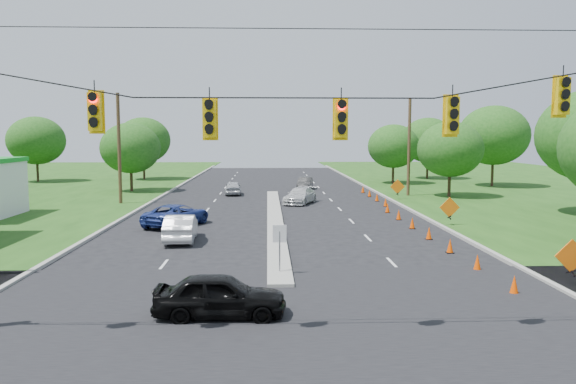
{
  "coord_description": "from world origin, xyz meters",
  "views": [
    {
      "loc": [
        -0.47,
        -16.05,
        5.62
      ],
      "look_at": [
        0.54,
        11.6,
        2.8
      ],
      "focal_mm": 35.0,
      "sensor_mm": 36.0,
      "label": 1
    }
  ],
  "objects": [
    {
      "name": "white_sedan",
      "position": [
        -5.09,
        13.57,
        0.71
      ],
      "size": [
        1.74,
        4.39,
        1.42
      ],
      "primitive_type": "imported",
      "rotation": [
        0.0,
        0.0,
        3.2
      ],
      "color": "silver",
      "rests_on": "ground"
    },
    {
      "name": "cone_3",
      "position": [
        8.23,
        13.5,
        0.35
      ],
      "size": [
        0.32,
        0.32,
        0.7
      ],
      "primitive_type": "cone",
      "color": "#F84600",
      "rests_on": "ground"
    },
    {
      "name": "tree_12",
      "position": [
        14.0,
        48.0,
        4.34
      ],
      "size": [
        5.88,
        5.88,
        6.86
      ],
      "color": "black",
      "rests_on": "ground"
    },
    {
      "name": "work_sign_2",
      "position": [
        10.8,
        32.0,
        1.09
      ],
      "size": [
        1.27,
        0.58,
        1.37
      ],
      "color": "black",
      "rests_on": "ground"
    },
    {
      "name": "cross_street",
      "position": [
        0.0,
        0.0,
        0.0
      ],
      "size": [
        160.0,
        14.0,
        0.02
      ],
      "primitive_type": "cube",
      "color": "black",
      "rests_on": "ground"
    },
    {
      "name": "median",
      "position": [
        0.0,
        21.0,
        0.0
      ],
      "size": [
        1.0,
        34.0,
        0.18
      ],
      "primitive_type": "cube",
      "color": "gray",
      "rests_on": "ground"
    },
    {
      "name": "utility_pole_far_right",
      "position": [
        12.5,
        35.0,
        4.5
      ],
      "size": [
        0.28,
        0.28,
        9.0
      ],
      "primitive_type": "cylinder",
      "color": "#422D1C",
      "rests_on": "ground"
    },
    {
      "name": "dark_car_receding",
      "position": [
        3.4,
        41.65,
        0.63
      ],
      "size": [
        1.99,
        4.01,
        1.26
      ],
      "primitive_type": "imported",
      "rotation": [
        0.0,
        0.0,
        -0.18
      ],
      "color": "#292929",
      "rests_on": "ground"
    },
    {
      "name": "signal_span",
      "position": [
        -0.05,
        -1.0,
        4.97
      ],
      "size": [
        25.6,
        0.32,
        9.0
      ],
      "color": "#422D1C",
      "rests_on": "ground"
    },
    {
      "name": "cone_10",
      "position": [
        8.83,
        38.0,
        0.35
      ],
      "size": [
        0.32,
        0.32,
        0.7
      ],
      "primitive_type": "cone",
      "color": "#F84600",
      "rests_on": "ground"
    },
    {
      "name": "cone_9",
      "position": [
        8.83,
        34.5,
        0.35
      ],
      "size": [
        0.32,
        0.32,
        0.7
      ],
      "primitive_type": "cone",
      "color": "#F84600",
      "rests_on": "ground"
    },
    {
      "name": "median_sign",
      "position": [
        0.0,
        6.0,
        1.46
      ],
      "size": [
        0.55,
        0.06,
        2.05
      ],
      "color": "gray",
      "rests_on": "ground"
    },
    {
      "name": "tree_4",
      "position": [
        -28.0,
        52.0,
        4.96
      ],
      "size": [
        6.72,
        6.72,
        7.84
      ],
      "color": "black",
      "rests_on": "ground"
    },
    {
      "name": "cone_6",
      "position": [
        8.23,
        24.0,
        0.35
      ],
      "size": [
        0.32,
        0.32,
        0.7
      ],
      "primitive_type": "cone",
      "color": "#F84600",
      "rests_on": "ground"
    },
    {
      "name": "work_sign_1",
      "position": [
        10.8,
        18.0,
        1.09
      ],
      "size": [
        1.27,
        0.58,
        1.37
      ],
      "color": "black",
      "rests_on": "ground"
    },
    {
      "name": "silver_car_oncoming",
      "position": [
        -3.73,
        36.75,
        0.64
      ],
      "size": [
        1.72,
        3.86,
        1.29
      ],
      "primitive_type": "imported",
      "rotation": [
        0.0,
        0.0,
        3.19
      ],
      "color": "#A9ABB0",
      "rests_on": "ground"
    },
    {
      "name": "curb_left",
      "position": [
        -10.1,
        30.0,
        0.0
      ],
      "size": [
        0.25,
        110.0,
        0.16
      ],
      "primitive_type": "cube",
      "color": "gray",
      "rests_on": "ground"
    },
    {
      "name": "tree_11",
      "position": [
        20.0,
        55.0,
        4.96
      ],
      "size": [
        6.72,
        6.72,
        7.84
      ],
      "color": "black",
      "rests_on": "ground"
    },
    {
      "name": "blue_pickup",
      "position": [
        -6.11,
        18.55,
        0.69
      ],
      "size": [
        4.13,
        5.45,
        1.38
      ],
      "primitive_type": "imported",
      "rotation": [
        0.0,
        0.0,
        2.72
      ],
      "color": "navy",
      "rests_on": "ground"
    },
    {
      "name": "tree_10",
      "position": [
        24.0,
        44.0,
        5.58
      ],
      "size": [
        7.56,
        7.56,
        8.82
      ],
      "color": "black",
      "rests_on": "ground"
    },
    {
      "name": "tree_5",
      "position": [
        -14.0,
        40.0,
        4.34
      ],
      "size": [
        5.88,
        5.88,
        6.86
      ],
      "color": "black",
      "rests_on": "ground"
    },
    {
      "name": "silver_car_far",
      "position": [
        2.19,
        29.62,
        0.66
      ],
      "size": [
        3.35,
        4.88,
        1.31
      ],
      "primitive_type": "imported",
      "rotation": [
        0.0,
        0.0,
        -0.37
      ],
      "color": "silver",
      "rests_on": "ground"
    },
    {
      "name": "cone_1",
      "position": [
        8.23,
        6.5,
        0.35
      ],
      "size": [
        0.32,
        0.32,
        0.7
      ],
      "primitive_type": "cone",
      "color": "#F84600",
      "rests_on": "ground"
    },
    {
      "name": "cone_7",
      "position": [
        8.83,
        27.5,
        0.35
      ],
      "size": [
        0.32,
        0.32,
        0.7
      ],
      "primitive_type": "cone",
      "color": "#F84600",
      "rests_on": "ground"
    },
    {
      "name": "tree_9",
      "position": [
        16.0,
        34.0,
        4.34
      ],
      "size": [
        5.88,
        5.88,
        6.86
      ],
      "color": "black",
      "rests_on": "ground"
    },
    {
      "name": "tree_6",
      "position": [
        -16.0,
        55.0,
        4.96
      ],
      "size": [
        6.72,
        6.72,
        7.84
      ],
      "color": "black",
      "rests_on": "ground"
    },
    {
      "name": "cone_2",
      "position": [
        8.23,
        10.0,
        0.35
      ],
      "size": [
        0.32,
        0.32,
        0.7
      ],
      "primitive_type": "cone",
      "color": "#F84600",
      "rests_on": "ground"
    },
    {
      "name": "work_sign_0",
      "position": [
        10.8,
        4.0,
        1.09
      ],
      "size": [
        1.27,
        0.58,
        1.37
      ],
      "color": "black",
      "rests_on": "ground"
    },
    {
      "name": "cone_4",
      "position": [
        8.23,
        17.0,
        0.35
      ],
      "size": [
        0.32,
        0.32,
        0.7
      ],
      "primitive_type": "cone",
      "color": "#F84600",
      "rests_on": "ground"
    },
    {
      "name": "cone_5",
      "position": [
        8.23,
        20.5,
        0.35
      ],
      "size": [
        0.32,
        0.32,
        0.7
      ],
      "primitive_type": "cone",
      "color": "#F84600",
      "rests_on": "ground"
    },
    {
      "name": "curb_right",
      "position": [
        10.1,
        30.0,
        0.0
      ],
      "size": [
        0.25,
        110.0,
        0.16
      ],
      "primitive_type": "cube",
      "color": "gray",
      "rests_on": "ground"
    },
    {
      "name": "utility_pole_far_left",
      "position": [
        -12.5,
        30.0,
        4.5
      ],
      "size": [
        0.28,
        0.28,
        9.0
      ],
      "primitive_type": "cylinder",
      "color": "#422D1C",
      "rests_on": "ground"
    },
    {
      "name": "cone_8",
      "position": [
        8.83,
        31.0,
        0.35
      ],
      "size": [
        0.32,
        0.32,
        0.7
      ],
      "primitive_type": "cone",
      "color": "#F84600",
      "rests_on": "ground"
    },
    {
      "name": "black_sedan",
      "position": [
        -1.95,
        0.85,
        0.69
      ],
      "size": [
        4.09,
        1.69,
        1.39
      ],
      "primitive_type": "imported",
      "rotation": [
        0.0,
        0.0,
        1.56
      ],
      "color": "black",
      "rests_on": "ground"
    },
    {
      "name": "cone_0",
      "position": [
        8.23,
        3.0,
        0.35
      ],
      "size": [
        0.32,
        0.32,
        0.7
      ],
      "primitive_type": "cone",
      "color": "#F84600",
      "rests_on": "ground"
    },
    {
      "name": "ground",
      "position": [
        0.0,
        0.0,
        0.0
      ],
      "size": [
        160.0,
        160.0,
        0.0
      ],
      "primitive_type": "plane",
      "color": "black",
      "rests_on": "ground"
    }
  ]
}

